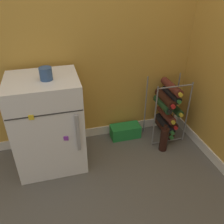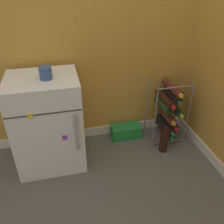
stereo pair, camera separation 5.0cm
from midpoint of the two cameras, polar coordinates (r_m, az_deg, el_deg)
ground_plane at (r=2.04m, az=1.21°, el=-14.82°), size 14.00×14.00×0.00m
wall_back at (r=2.04m, az=-3.17°, el=24.62°), size 6.77×0.07×2.50m
mini_fridge at (r=2.00m, az=-14.43°, el=-2.47°), size 0.54×0.49×0.79m
wine_rack at (r=2.33m, az=13.94°, el=0.37°), size 0.34×0.33×0.63m
soda_box at (r=2.40m, az=3.93°, el=-4.68°), size 0.29×0.14×0.13m
fridge_top_cup at (r=1.77m, az=-14.92°, el=9.05°), size 0.09×0.09×0.09m
loose_bottle_floor at (r=2.25m, az=13.04°, el=-6.59°), size 0.07×0.07×0.28m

